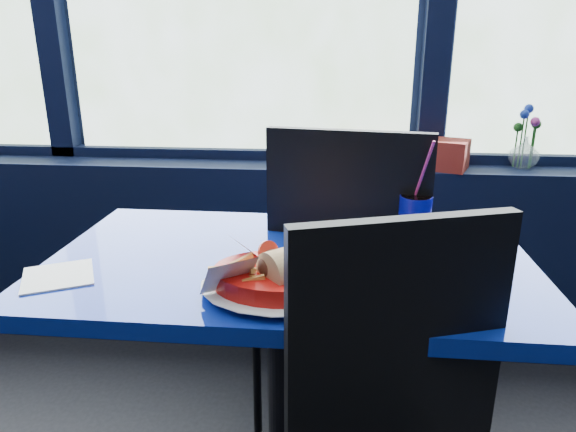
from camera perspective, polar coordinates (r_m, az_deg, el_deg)
The scene contains 9 objects.
window_sill at distance 2.26m, azimuth -5.28°, elevation -3.94°, with size 5.00×0.26×0.80m, color black.
near_table at distance 1.37m, azimuth 0.22°, elevation -11.62°, with size 1.20×0.70×0.75m.
chair_near_back at distance 1.62m, azimuth 5.43°, elevation -5.47°, with size 0.54×0.55×1.05m.
planter_box at distance 2.13m, azimuth 11.71°, elevation 7.21°, with size 0.57×0.14×0.11m, color maroon.
flower_vase at distance 2.22m, azimuth 24.82°, elevation 6.81°, with size 0.13×0.14×0.24m.
food_basket at distance 1.10m, azimuth -0.59°, elevation -6.59°, with size 0.36×0.36×0.11m.
ketchup_bottle at distance 1.53m, azimuth 10.65°, elevation 2.70°, with size 0.06×0.06×0.23m.
soda_cup at distance 1.39m, azimuth 13.87°, elevation -0.39°, with size 0.08×0.08×0.29m.
napkin at distance 1.30m, azimuth -24.19°, elevation -6.10°, with size 0.15×0.15×0.00m, color white.
Camera 1 is at (0.41, 0.81, 1.25)m, focal length 32.00 mm.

